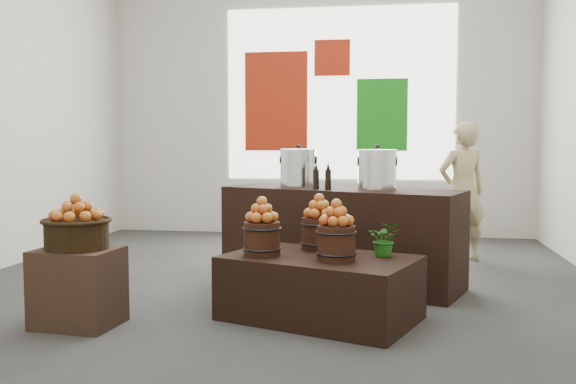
% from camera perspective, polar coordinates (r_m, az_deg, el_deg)
% --- Properties ---
extents(ground, '(7.00, 7.00, 0.00)m').
position_cam_1_polar(ground, '(5.85, -1.16, -8.67)').
color(ground, '#343532').
rests_on(ground, ground).
extents(back_wall, '(6.00, 0.04, 4.00)m').
position_cam_1_polar(back_wall, '(9.19, 2.70, 8.69)').
color(back_wall, beige).
rests_on(back_wall, ground).
extents(back_opening, '(3.20, 0.02, 2.40)m').
position_cam_1_polar(back_opening, '(9.14, 4.57, 8.70)').
color(back_opening, white).
rests_on(back_opening, back_wall).
extents(deco_red_left, '(0.90, 0.04, 1.40)m').
position_cam_1_polar(deco_red_left, '(9.24, -1.07, 8.05)').
color(deco_red_left, '#99210B').
rests_on(deco_red_left, back_wall).
extents(deco_green_right, '(0.70, 0.04, 1.00)m').
position_cam_1_polar(deco_green_right, '(9.09, 8.36, 6.80)').
color(deco_green_right, '#157712').
rests_on(deco_green_right, back_wall).
extents(deco_red_upper, '(0.50, 0.04, 0.50)m').
position_cam_1_polar(deco_red_upper, '(9.19, 3.95, 11.82)').
color(deco_red_upper, '#99210B').
rests_on(deco_red_upper, back_wall).
extents(crate, '(0.61, 0.51, 0.56)m').
position_cam_1_polar(crate, '(4.93, -18.15, -8.05)').
color(crate, '#452D20').
rests_on(crate, ground).
extents(wicker_basket, '(0.45, 0.45, 0.21)m').
position_cam_1_polar(wicker_basket, '(4.86, -18.26, -3.62)').
color(wicker_basket, black).
rests_on(wicker_basket, crate).
extents(apples_in_basket, '(0.35, 0.35, 0.19)m').
position_cam_1_polar(apples_in_basket, '(4.84, -18.32, -1.31)').
color(apples_in_basket, '#A7051A').
rests_on(apples_in_basket, wicker_basket).
extents(display_table, '(1.59, 1.28, 0.48)m').
position_cam_1_polar(display_table, '(4.87, 2.86, -8.50)').
color(display_table, black).
rests_on(display_table, ground).
extents(apple_bucket_front_left, '(0.28, 0.28, 0.26)m').
position_cam_1_polar(apple_bucket_front_left, '(4.83, -2.33, -4.19)').
color(apple_bucket_front_left, '#36170E').
rests_on(apple_bucket_front_left, display_table).
extents(apples_in_bucket_front_left, '(0.21, 0.21, 0.19)m').
position_cam_1_polar(apples_in_bucket_front_left, '(4.80, -2.34, -1.58)').
color(apples_in_bucket_front_left, '#A7051A').
rests_on(apples_in_bucket_front_left, apple_bucket_front_left).
extents(apple_bucket_front_right, '(0.28, 0.28, 0.26)m').
position_cam_1_polar(apple_bucket_front_right, '(4.63, 4.30, -4.57)').
color(apple_bucket_front_right, '#36170E').
rests_on(apple_bucket_front_right, display_table).
extents(apples_in_bucket_front_right, '(0.21, 0.21, 0.19)m').
position_cam_1_polar(apples_in_bucket_front_right, '(4.60, 4.32, -1.85)').
color(apples_in_bucket_front_right, '#A7051A').
rests_on(apples_in_bucket_front_right, apple_bucket_front_right).
extents(apple_bucket_rear, '(0.28, 0.28, 0.26)m').
position_cam_1_polar(apple_bucket_rear, '(5.09, 2.76, -3.73)').
color(apple_bucket_rear, '#36170E').
rests_on(apple_bucket_rear, display_table).
extents(apples_in_bucket_rear, '(0.21, 0.21, 0.19)m').
position_cam_1_polar(apples_in_bucket_rear, '(5.06, 2.77, -1.26)').
color(apples_in_bucket_rear, '#A7051A').
rests_on(apples_in_bucket_rear, apple_bucket_rear).
extents(herb_garnish_right, '(0.25, 0.22, 0.26)m').
position_cam_1_polar(herb_garnish_right, '(4.84, 8.60, -4.16)').
color(herb_garnish_right, '#185812').
rests_on(herb_garnish_right, display_table).
extents(herb_garnish_left, '(0.16, 0.14, 0.26)m').
position_cam_1_polar(herb_garnish_left, '(5.16, -2.31, -3.59)').
color(herb_garnish_left, '#185812').
rests_on(herb_garnish_left, display_table).
extents(counter, '(2.31, 1.42, 0.90)m').
position_cam_1_polar(counter, '(5.99, 4.73, -3.98)').
color(counter, black).
rests_on(counter, ground).
extents(stock_pot_left, '(0.34, 0.34, 0.34)m').
position_cam_1_polar(stock_pot_left, '(6.13, 0.92, 2.06)').
color(stock_pot_left, silver).
rests_on(stock_pot_left, counter).
extents(stock_pot_center, '(0.34, 0.34, 0.34)m').
position_cam_1_polar(stock_pot_center, '(5.80, 7.93, 1.88)').
color(stock_pot_center, silver).
rests_on(stock_pot_center, counter).
extents(oil_cruets, '(0.17, 0.11, 0.25)m').
position_cam_1_polar(oil_cruets, '(5.73, 3.86, 1.43)').
color(oil_cruets, black).
rests_on(oil_cruets, counter).
extents(shopper, '(0.67, 0.56, 1.55)m').
position_cam_1_polar(shopper, '(7.37, 15.22, 0.01)').
color(shopper, tan).
rests_on(shopper, ground).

